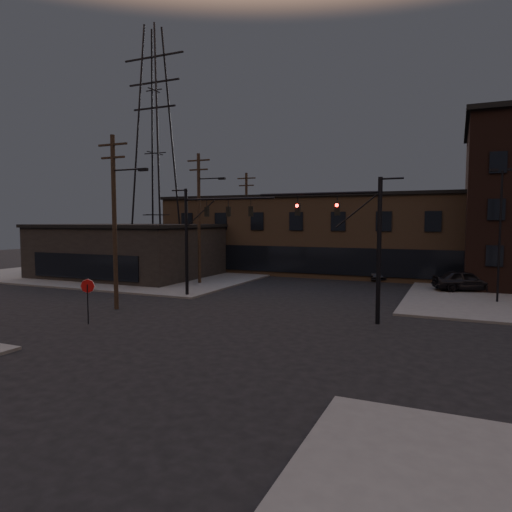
{
  "coord_description": "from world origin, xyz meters",
  "views": [
    {
      "loc": [
        10.37,
        -20.8,
        5.67
      ],
      "look_at": [
        -0.87,
        4.64,
        3.5
      ],
      "focal_mm": 32.0,
      "sensor_mm": 36.0,
      "label": 1
    }
  ],
  "objects": [
    {
      "name": "traffic_signal_near",
      "position": [
        5.36,
        4.5,
        4.93
      ],
      "size": [
        7.12,
        0.24,
        8.0
      ],
      "color": "black",
      "rests_on": "ground"
    },
    {
      "name": "parked_car_lot_a",
      "position": [
        11.05,
        18.43,
        0.97
      ],
      "size": [
        5.19,
        3.44,
        1.64
      ],
      "primitive_type": "imported",
      "rotation": [
        0.0,
        0.0,
        1.91
      ],
      "color": "black",
      "rests_on": "sidewalk_ne"
    },
    {
      "name": "utility_pole_near",
      "position": [
        -9.43,
        2.0,
        5.87
      ],
      "size": [
        3.7,
        0.28,
        11.0
      ],
      "color": "black",
      "rests_on": "ground"
    },
    {
      "name": "lot_light_a",
      "position": [
        13.0,
        14.0,
        5.51
      ],
      "size": [
        1.5,
        0.28,
        9.14
      ],
      "color": "black",
      "rests_on": "ground"
    },
    {
      "name": "utility_pole_far",
      "position": [
        -11.5,
        26.0,
        5.78
      ],
      "size": [
        2.2,
        0.28,
        11.0
      ],
      "color": "black",
      "rests_on": "ground"
    },
    {
      "name": "utility_pole_mid",
      "position": [
        -10.44,
        14.0,
        6.13
      ],
      "size": [
        3.7,
        0.28,
        11.5
      ],
      "color": "black",
      "rests_on": "ground"
    },
    {
      "name": "transmission_tower",
      "position": [
        -18.0,
        18.0,
        12.5
      ],
      "size": [
        7.0,
        7.0,
        25.0
      ],
      "primitive_type": null,
      "color": "black",
      "rests_on": "ground"
    },
    {
      "name": "ground",
      "position": [
        0.0,
        0.0,
        0.0
      ],
      "size": [
        140.0,
        140.0,
        0.0
      ],
      "primitive_type": "plane",
      "color": "black",
      "rests_on": "ground"
    },
    {
      "name": "sidewalk_nw",
      "position": [
        -22.0,
        22.0,
        0.07
      ],
      "size": [
        30.0,
        30.0,
        0.15
      ],
      "primitive_type": "cube",
      "color": "#474744",
      "rests_on": "ground"
    },
    {
      "name": "traffic_signal_far",
      "position": [
        -6.72,
        8.0,
        5.01
      ],
      "size": [
        7.12,
        0.24,
        8.0
      ],
      "color": "black",
      "rests_on": "ground"
    },
    {
      "name": "car_crossing",
      "position": [
        3.28,
        23.67,
        0.67
      ],
      "size": [
        2.7,
        4.29,
        1.34
      ],
      "primitive_type": "imported",
      "rotation": [
        0.0,
        0.0,
        0.34
      ],
      "color": "black",
      "rests_on": "ground"
    },
    {
      "name": "stop_sign",
      "position": [
        -8.0,
        -1.99,
        1.84
      ],
      "size": [
        0.72,
        0.33,
        2.48
      ],
      "color": "black",
      "rests_on": "ground"
    },
    {
      "name": "building_left",
      "position": [
        -20.0,
        16.0,
        2.5
      ],
      "size": [
        16.0,
        12.0,
        5.0
      ],
      "primitive_type": "cube",
      "color": "black",
      "rests_on": "ground"
    },
    {
      "name": "building_row",
      "position": [
        0.0,
        28.0,
        4.0
      ],
      "size": [
        40.0,
        12.0,
        8.0
      ],
      "primitive_type": "cube",
      "color": "brown",
      "rests_on": "ground"
    }
  ]
}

